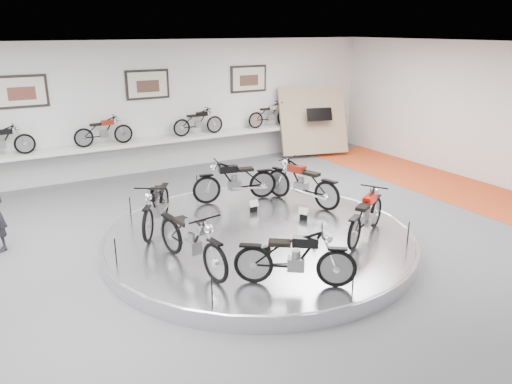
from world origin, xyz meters
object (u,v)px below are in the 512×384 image
bike_a (302,182)px  display_platform (259,239)px  bike_f (366,215)px  bike_e (295,257)px  shelf (154,141)px  bike_c (156,205)px  bike_b (235,180)px  bike_d (192,239)px

bike_a → display_platform: bearing=102.3°
bike_a → bike_f: 2.34m
bike_e → shelf: bearing=122.1°
bike_c → bike_e: (1.12, -3.48, -0.02)m
shelf → bike_b: 4.41m
bike_a → bike_f: size_ratio=1.09×
bike_c → bike_f: bearing=86.4°
display_platform → bike_f: 2.24m
bike_a → bike_e: size_ratio=1.07×
bike_e → bike_b: bearing=111.2°
shelf → bike_d: size_ratio=6.08×
bike_b → bike_f: bearing=121.9°
bike_a → bike_b: 1.62m
shelf → bike_e: bike_e is taller
shelf → bike_d: 7.38m
bike_c → bike_f: (3.46, -2.57, -0.03)m
display_platform → bike_c: size_ratio=3.61×
shelf → bike_c: bearing=-108.8°
display_platform → bike_c: bearing=143.6°
bike_b → bike_f: size_ratio=1.07×
shelf → bike_b: size_ratio=6.18×
shelf → bike_f: 7.88m
display_platform → bike_e: 2.37m
bike_b → bike_c: size_ratio=1.00×
bike_a → bike_c: (-3.54, 0.24, -0.01)m
shelf → bike_f: size_ratio=6.59×
shelf → bike_a: bearing=-71.4°
bike_c → bike_d: bearing=31.2°
bike_c → bike_f: 4.31m
bike_e → bike_a: bearing=89.5°
display_platform → shelf: (0.00, 6.40, 0.85)m
bike_c → bike_e: 3.65m
bike_b → display_platform: bearing=87.7°
shelf → bike_f: bike_f is taller
display_platform → bike_b: bike_b is taller
shelf → bike_c: (-1.74, -5.12, -0.18)m
bike_b → bike_f: bike_b is taller
bike_b → bike_d: bearing=62.0°
bike_d → bike_e: 1.87m
shelf → bike_e: bearing=-94.1°
display_platform → bike_c: bike_c is taller
bike_c → bike_d: (-0.06, -2.04, 0.01)m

